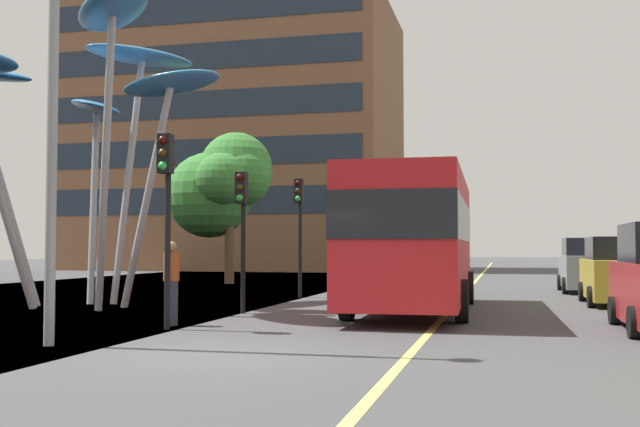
{
  "coord_description": "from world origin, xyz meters",
  "views": [
    {
      "loc": [
        4.28,
        -11.1,
        1.67
      ],
      "look_at": [
        -0.19,
        7.14,
        2.5
      ],
      "focal_mm": 42.66,
      "sensor_mm": 36.0,
      "label": 1
    }
  ],
  "objects": [
    {
      "name": "traffic_light_kerb_far",
      "position": [
        -2.17,
        6.96,
        2.58
      ],
      "size": [
        0.28,
        0.42,
        3.55
      ],
      "color": "black",
      "rests_on": "ground"
    },
    {
      "name": "ground",
      "position": [
        -0.64,
        0.0,
        -0.05
      ],
      "size": [
        120.0,
        240.0,
        0.1
      ],
      "color": "#424244"
    },
    {
      "name": "backdrop_building",
      "position": [
        -15.99,
        45.18,
        10.04
      ],
      "size": [
        23.87,
        15.39,
        20.07
      ],
      "color": "brown",
      "rests_on": "ground"
    },
    {
      "name": "traffic_light_kerb_near",
      "position": [
        -2.41,
        3.08,
        2.86
      ],
      "size": [
        0.28,
        0.42,
        3.96
      ],
      "color": "black",
      "rests_on": "ground"
    },
    {
      "name": "car_parked_far",
      "position": [
        7.5,
        12.32,
        0.93
      ],
      "size": [
        2.1,
        4.17,
        1.96
      ],
      "color": "gold",
      "rests_on": "ground"
    },
    {
      "name": "traffic_light_island_mid",
      "position": [
        -2.39,
        13.23,
        2.84
      ],
      "size": [
        0.28,
        0.42,
        3.94
      ],
      "color": "black",
      "rests_on": "ground"
    },
    {
      "name": "tree_pavement_near",
      "position": [
        -8.58,
        22.11,
        4.53
      ],
      "size": [
        4.94,
        4.66,
        7.05
      ],
      "color": "brown",
      "rests_on": "ground"
    },
    {
      "name": "street_lamp",
      "position": [
        -2.88,
        0.35,
        5.49
      ],
      "size": [
        1.8,
        0.44,
        8.74
      ],
      "color": "gray",
      "rests_on": "ground"
    },
    {
      "name": "red_bus",
      "position": [
        1.98,
        8.58,
        2.0
      ],
      "size": [
        3.0,
        9.85,
        3.67
      ],
      "color": "red",
      "rests_on": "ground"
    },
    {
      "name": "leaf_sculpture",
      "position": [
        -7.4,
        7.69,
        6.38
      ],
      "size": [
        9.37,
        8.39,
        8.02
      ],
      "color": "#9EA0A5",
      "rests_on": "ground"
    },
    {
      "name": "pedestrian",
      "position": [
        -2.67,
        3.92,
        0.9
      ],
      "size": [
        0.34,
        0.34,
        1.79
      ],
      "color": "#2D3342",
      "rests_on": "ground"
    },
    {
      "name": "car_side_street",
      "position": [
        7.16,
        18.55,
        0.95
      ],
      "size": [
        1.9,
        4.19,
        2.0
      ],
      "color": "gray",
      "rests_on": "ground"
    }
  ]
}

